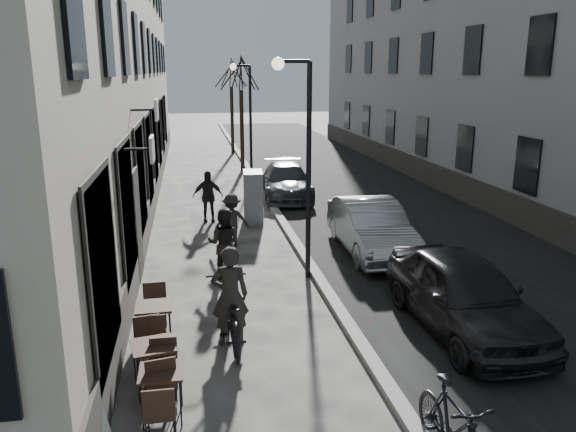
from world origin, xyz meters
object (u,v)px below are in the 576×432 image
object	(u,v)px
streetlamp_far	(246,110)
pedestrian_far	(208,196)
tree_near	(241,73)
sign_board	(93,431)
utility_cabinet	(253,197)
tree_far	(231,73)
bistro_set_b	(154,363)
moped	(453,430)
streetlamp_near	(301,146)
bicycle	(230,314)
car_mid	(371,227)
car_far	(287,181)
pedestrian_near	(224,243)
pedestrian_mid	(232,220)
bistro_set_a	(162,389)
bistro_set_c	(154,321)
car_near	(464,294)

from	to	relation	value
streetlamp_far	pedestrian_far	distance (m)	7.12
tree_near	streetlamp_far	bearing A→B (deg)	-91.38
sign_board	utility_cabinet	world-z (taller)	utility_cabinet
tree_far	bistro_set_b	distance (m)	25.97
sign_board	moped	xyz separation A→B (m)	(4.36, -0.90, 0.11)
streetlamp_near	utility_cabinet	size ratio (longest dim) A/B	3.07
bistro_set_b	pedestrian_far	bearing A→B (deg)	72.22
bistro_set_b	sign_board	bearing A→B (deg)	-124.17
moped	sign_board	bearing A→B (deg)	166.10
bicycle	moped	bearing A→B (deg)	120.19
bistro_set_b	car_mid	size ratio (longest dim) A/B	0.37
streetlamp_near	car_far	xyz separation A→B (m)	(1.17, 8.65, -2.51)
utility_cabinet	pedestrian_near	size ratio (longest dim) A/B	0.99
utility_cabinet	pedestrian_mid	world-z (taller)	utility_cabinet
streetlamp_near	bistro_set_b	world-z (taller)	streetlamp_near
bistro_set_a	bistro_set_c	world-z (taller)	bistro_set_c
tree_near	pedestrian_far	xyz separation A→B (m)	(-2.04, -9.44, -3.82)
bistro_set_a	bistro_set_b	size ratio (longest dim) A/B	0.93
pedestrian_mid	pedestrian_near	bearing A→B (deg)	77.03
tree_near	bicycle	size ratio (longest dim) A/B	2.65
utility_cabinet	bicycle	world-z (taller)	utility_cabinet
pedestrian_mid	bistro_set_a	bearing A→B (deg)	74.55
utility_cabinet	car_mid	xyz separation A→B (m)	(2.76, -3.79, -0.12)
bistro_set_a	sign_board	xyz separation A→B (m)	(-0.81, -0.81, -0.01)
pedestrian_near	streetlamp_near	bearing A→B (deg)	-175.32
bistro_set_b	pedestrian_far	distance (m)	10.07
streetlamp_far	utility_cabinet	xyz separation A→B (m)	(-0.52, -6.68, -2.33)
bistro_set_a	bistro_set_b	distance (m)	0.76
streetlamp_far	bistro_set_a	world-z (taller)	streetlamp_far
streetlamp_far	bicycle	world-z (taller)	streetlamp_far
streetlamp_far	car_near	bearing A→B (deg)	-80.82
pedestrian_near	moped	bearing A→B (deg)	124.77
bistro_set_a	tree_near	bearing A→B (deg)	81.56
utility_cabinet	pedestrian_mid	size ratio (longest dim) A/B	1.11
bistro_set_b	pedestrian_near	world-z (taller)	pedestrian_near
pedestrian_mid	utility_cabinet	bearing A→B (deg)	-113.38
sign_board	tree_near	bearing A→B (deg)	97.75
bistro_set_b	pedestrian_far	xyz separation A→B (m)	(1.20, 9.99, 0.36)
streetlamp_near	tree_far	xyz separation A→B (m)	(0.07, 21.00, 1.50)
bistro_set_b	utility_cabinet	bearing A→B (deg)	63.83
streetlamp_far	sign_board	xyz separation A→B (m)	(-3.84, -17.98, -2.71)
streetlamp_near	bistro_set_b	size ratio (longest dim) A/B	3.15
pedestrian_far	tree_far	bearing A→B (deg)	82.44
bicycle	pedestrian_far	world-z (taller)	pedestrian_far
bistro_set_b	car_near	bearing A→B (deg)	0.46
bistro_set_c	bicycle	size ratio (longest dim) A/B	0.73
sign_board	utility_cabinet	xyz separation A→B (m)	(3.32, 11.30, 0.38)
bistro_set_c	car_near	bearing A→B (deg)	-5.44
tree_near	sign_board	size ratio (longest dim) A/B	5.17
tree_near	bistro_set_c	size ratio (longest dim) A/B	3.64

